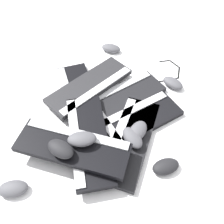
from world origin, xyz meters
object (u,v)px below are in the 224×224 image
(keyboard_5, at_px, (89,139))
(keyboard_7, at_px, (73,147))
(keyboard_0, at_px, (121,98))
(mouse_7, at_px, (166,166))
(mouse_2, at_px, (138,131))
(keyboard_2, at_px, (91,124))
(mouse_1, at_px, (132,138))
(mouse_6, at_px, (82,139))
(mouse_4, at_px, (111,48))
(keyboard_6, at_px, (90,86))
(keyboard_4, at_px, (134,121))
(mouse_5, at_px, (173,83))
(keyboard_3, at_px, (130,140))
(mouse_0, at_px, (61,149))
(mouse_3, at_px, (13,189))
(keyboard_1, at_px, (80,96))

(keyboard_5, relative_size, keyboard_7, 0.96)
(keyboard_0, bearing_deg, mouse_7, -129.21)
(mouse_2, bearing_deg, keyboard_2, -78.50)
(mouse_1, bearing_deg, mouse_6, -106.02)
(keyboard_7, relative_size, mouse_2, 4.17)
(mouse_4, bearing_deg, keyboard_6, 91.86)
(keyboard_4, xyz_separation_m, mouse_1, (-0.11, -0.03, 0.04))
(keyboard_4, relative_size, keyboard_7, 0.98)
(keyboard_0, height_order, mouse_4, mouse_4)
(keyboard_7, relative_size, mouse_4, 4.17)
(mouse_4, bearing_deg, mouse_5, 156.83)
(keyboard_4, xyz_separation_m, mouse_5, (0.30, -0.08, 0.01))
(keyboard_3, bearing_deg, keyboard_0, 34.46)
(mouse_2, xyz_separation_m, mouse_5, (0.37, -0.04, -0.03))
(mouse_1, bearing_deg, mouse_0, -101.05)
(mouse_3, bearing_deg, keyboard_7, 28.11)
(keyboard_1, distance_m, mouse_3, 0.51)
(keyboard_1, xyz_separation_m, keyboard_5, (-0.21, -0.17, 0.03))
(keyboard_3, relative_size, keyboard_4, 1.01)
(keyboard_2, xyz_separation_m, mouse_2, (0.03, -0.21, 0.04))
(mouse_2, xyz_separation_m, mouse_6, (-0.17, 0.16, 0.06))
(keyboard_0, height_order, mouse_1, mouse_1)
(keyboard_1, xyz_separation_m, keyboard_7, (-0.28, -0.15, 0.06))
(mouse_3, xyz_separation_m, mouse_5, (0.79, -0.36, 0.00))
(keyboard_0, xyz_separation_m, mouse_1, (-0.21, -0.15, 0.04))
(keyboard_4, bearing_deg, keyboard_7, 149.74)
(mouse_0, relative_size, mouse_3, 1.00)
(keyboard_4, distance_m, mouse_5, 0.31)
(keyboard_4, distance_m, mouse_3, 0.56)
(keyboard_5, distance_m, mouse_3, 0.33)
(keyboard_0, bearing_deg, mouse_3, 164.35)
(keyboard_6, distance_m, mouse_7, 0.52)
(keyboard_2, xyz_separation_m, mouse_0, (-0.21, 0.01, 0.10))
(keyboard_0, height_order, keyboard_3, same)
(mouse_1, xyz_separation_m, mouse_7, (-0.05, -0.16, -0.03))
(keyboard_6, height_order, mouse_0, mouse_0)
(keyboard_2, xyz_separation_m, mouse_7, (-0.05, -0.36, 0.01))
(keyboard_4, distance_m, keyboard_6, 0.28)
(keyboard_1, relative_size, mouse_1, 3.82)
(keyboard_5, xyz_separation_m, mouse_1, (0.08, -0.16, 0.01))
(mouse_2, relative_size, mouse_5, 1.00)
(keyboard_1, relative_size, keyboard_5, 0.95)
(mouse_3, relative_size, mouse_4, 1.00)
(keyboard_1, relative_size, mouse_7, 3.82)
(keyboard_5, relative_size, mouse_6, 4.02)
(keyboard_7, height_order, mouse_3, keyboard_7)
(mouse_3, bearing_deg, mouse_5, 32.97)
(keyboard_3, distance_m, keyboard_6, 0.34)
(keyboard_0, bearing_deg, keyboard_3, -145.54)
(keyboard_3, relative_size, mouse_7, 4.14)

